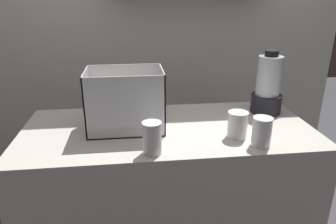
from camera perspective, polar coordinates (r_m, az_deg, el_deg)
counter at (r=1.75m, az=0.00°, el=-16.43°), size 1.40×0.64×0.90m
back_wall_unit at (r=2.17m, az=-2.39°, el=14.30°), size 2.60×0.24×2.50m
carrot_display_bin at (r=1.49m, az=-7.69°, el=0.20°), size 0.35×0.24×0.29m
blender_pitcher at (r=1.75m, az=17.74°, el=4.24°), size 0.16×0.16×0.34m
juice_cup_orange_far_left at (r=1.26m, az=-2.92°, el=-4.97°), size 0.08×0.08×0.14m
juice_cup_mango_left at (r=1.44m, az=12.54°, el=-2.52°), size 0.09×0.09×0.12m
juice_cup_beet_middle at (r=1.38m, az=16.71°, el=-3.71°), size 0.08×0.08×0.13m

